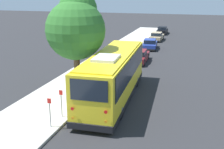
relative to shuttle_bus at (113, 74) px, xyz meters
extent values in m
plane|color=#28282B|center=(0.21, -0.27, -1.88)|extent=(160.00, 160.00, 0.00)
cube|color=beige|center=(0.21, 3.87, -1.81)|extent=(80.00, 4.37, 0.15)
cube|color=#AAA69D|center=(0.21, 1.61, -1.81)|extent=(80.00, 0.14, 0.15)
cube|color=yellow|center=(0.01, 0.00, -0.12)|extent=(10.82, 3.07, 2.96)
cube|color=black|center=(0.01, 0.00, -1.46)|extent=(10.88, 3.12, 0.28)
cube|color=black|center=(0.01, 0.00, 0.53)|extent=(9.96, 3.11, 1.42)
cube|color=black|center=(5.38, 0.28, 0.53)|extent=(0.15, 2.20, 1.49)
cube|color=black|center=(-5.37, -0.28, 0.64)|extent=(0.14, 2.02, 1.14)
cube|color=black|center=(5.38, 0.28, 1.22)|extent=(0.13, 1.81, 0.22)
cube|color=yellow|center=(0.01, 0.00, 1.40)|extent=(10.16, 2.80, 0.10)
cube|color=silver|center=(-1.90, -0.10, 1.52)|extent=(2.04, 1.52, 0.20)
cube|color=black|center=(5.41, 0.28, -1.42)|extent=(0.23, 2.54, 0.36)
cube|color=black|center=(-5.40, -0.28, -1.42)|extent=(0.23, 2.54, 0.36)
cylinder|color=red|center=(-5.50, 0.62, -0.42)|extent=(0.04, 0.18, 0.18)
cylinder|color=orange|center=(-5.50, 0.62, -0.95)|extent=(0.04, 0.14, 0.14)
cylinder|color=red|center=(-5.40, -1.19, -0.42)|extent=(0.04, 0.18, 0.18)
cylinder|color=orange|center=(-5.40, -1.19, -0.95)|extent=(0.04, 0.14, 0.14)
cube|color=white|center=(5.42, 1.13, -1.25)|extent=(0.06, 0.32, 0.18)
cube|color=white|center=(5.50, -0.55, -1.25)|extent=(0.06, 0.32, 0.18)
cube|color=black|center=(4.95, 1.67, 0.81)|extent=(0.07, 0.10, 0.24)
cylinder|color=black|center=(3.11, 1.27, -1.38)|extent=(1.03, 0.35, 1.02)
cylinder|color=slate|center=(3.11, 1.27, -1.38)|extent=(0.47, 0.34, 0.46)
cylinder|color=black|center=(3.23, -0.93, -1.38)|extent=(1.03, 0.35, 1.02)
cylinder|color=slate|center=(3.23, -0.93, -1.38)|extent=(0.47, 0.34, 0.46)
cylinder|color=black|center=(-3.05, 0.94, -1.38)|extent=(1.03, 0.35, 1.02)
cylinder|color=slate|center=(-3.05, 0.94, -1.38)|extent=(0.47, 0.34, 0.46)
cylinder|color=black|center=(-2.94, -1.26, -1.38)|extent=(1.03, 0.35, 1.02)
cylinder|color=slate|center=(-2.94, -1.26, -1.38)|extent=(0.47, 0.34, 0.46)
cube|color=maroon|center=(11.30, 0.43, -1.40)|extent=(4.58, 1.76, 0.64)
cube|color=black|center=(11.18, 0.43, -0.84)|extent=(2.19, 1.47, 0.48)
cube|color=maroon|center=(11.18, 0.43, -0.60)|extent=(2.10, 1.43, 0.05)
cube|color=black|center=(13.59, 0.51, -1.62)|extent=(0.13, 1.57, 0.20)
cube|color=black|center=(9.01, 0.36, -1.62)|extent=(0.13, 1.57, 0.20)
cylinder|color=black|center=(12.71, 1.21, -1.56)|extent=(0.66, 0.22, 0.66)
cylinder|color=slate|center=(12.71, 1.21, -1.56)|extent=(0.30, 0.23, 0.30)
cylinder|color=black|center=(12.76, -0.25, -1.56)|extent=(0.66, 0.22, 0.66)
cylinder|color=slate|center=(12.76, -0.25, -1.56)|extent=(0.30, 0.23, 0.30)
cylinder|color=black|center=(9.85, 1.12, -1.56)|extent=(0.66, 0.22, 0.66)
cylinder|color=slate|center=(9.85, 1.12, -1.56)|extent=(0.30, 0.23, 0.30)
cylinder|color=black|center=(9.89, -0.34, -1.56)|extent=(0.66, 0.22, 0.66)
cylinder|color=slate|center=(9.89, -0.34, -1.56)|extent=(0.30, 0.23, 0.30)
cube|color=navy|center=(18.84, 0.53, -1.41)|extent=(4.23, 2.05, 0.63)
cube|color=black|center=(18.73, 0.53, -0.86)|extent=(2.06, 1.64, 0.48)
cube|color=navy|center=(18.73, 0.53, -0.62)|extent=(1.98, 1.59, 0.05)
cube|color=black|center=(20.91, 0.71, -1.63)|extent=(0.22, 1.66, 0.20)
cube|color=black|center=(16.77, 0.36, -1.63)|extent=(0.22, 1.66, 0.20)
cylinder|color=black|center=(20.07, 1.42, -1.57)|extent=(0.65, 0.25, 0.64)
cylinder|color=slate|center=(20.07, 1.42, -1.57)|extent=(0.30, 0.24, 0.29)
cylinder|color=black|center=(20.20, -0.14, -1.57)|extent=(0.65, 0.25, 0.64)
cylinder|color=slate|center=(20.20, -0.14, -1.57)|extent=(0.30, 0.24, 0.29)
cylinder|color=black|center=(17.48, 1.21, -1.57)|extent=(0.65, 0.25, 0.64)
cylinder|color=slate|center=(17.48, 1.21, -1.57)|extent=(0.30, 0.24, 0.29)
cylinder|color=black|center=(17.61, -0.35, -1.57)|extent=(0.65, 0.25, 0.64)
cylinder|color=slate|center=(17.61, -0.35, -1.57)|extent=(0.30, 0.24, 0.29)
cube|color=tan|center=(25.73, 0.59, -1.42)|extent=(4.32, 1.81, 0.62)
cube|color=black|center=(25.62, 0.60, -0.87)|extent=(2.06, 1.52, 0.48)
cube|color=tan|center=(25.62, 0.60, -0.63)|extent=(1.98, 1.48, 0.05)
cube|color=black|center=(27.89, 0.54, -1.63)|extent=(0.12, 1.65, 0.20)
cube|color=black|center=(23.57, 0.65, -1.63)|extent=(0.12, 1.65, 0.20)
cylinder|color=black|center=(27.10, 1.33, -1.57)|extent=(0.63, 0.22, 0.62)
cylinder|color=slate|center=(27.10, 1.33, -1.57)|extent=(0.29, 0.23, 0.28)
cylinder|color=black|center=(27.06, -0.21, -1.57)|extent=(0.63, 0.22, 0.62)
cylinder|color=slate|center=(27.06, -0.21, -1.57)|extent=(0.29, 0.23, 0.28)
cylinder|color=black|center=(24.40, 1.40, -1.57)|extent=(0.63, 0.22, 0.62)
cylinder|color=slate|center=(24.40, 1.40, -1.57)|extent=(0.29, 0.23, 0.28)
cylinder|color=black|center=(24.36, -0.14, -1.57)|extent=(0.63, 0.22, 0.62)
cylinder|color=slate|center=(24.36, -0.14, -1.57)|extent=(0.29, 0.23, 0.28)
cube|color=black|center=(33.17, 0.66, -1.42)|extent=(4.27, 1.68, 0.62)
cube|color=black|center=(33.06, 0.66, -0.87)|extent=(2.03, 1.44, 0.48)
cube|color=black|center=(33.06, 0.66, -0.63)|extent=(1.95, 1.40, 0.05)
cube|color=black|center=(35.33, 0.67, -1.63)|extent=(0.09, 1.60, 0.20)
cube|color=black|center=(31.02, 0.65, -1.63)|extent=(0.09, 1.60, 0.20)
cylinder|color=black|center=(34.52, 1.41, -1.57)|extent=(0.63, 0.20, 0.63)
cylinder|color=slate|center=(34.52, 1.41, -1.57)|extent=(0.28, 0.22, 0.28)
cylinder|color=black|center=(34.53, -0.09, -1.57)|extent=(0.63, 0.20, 0.63)
cylinder|color=slate|center=(34.53, -0.09, -1.57)|extent=(0.28, 0.22, 0.28)
cylinder|color=black|center=(31.82, 1.40, -1.57)|extent=(0.63, 0.20, 0.63)
cylinder|color=slate|center=(31.82, 1.40, -1.57)|extent=(0.28, 0.22, 0.28)
cylinder|color=black|center=(31.83, -0.10, -1.57)|extent=(0.63, 0.20, 0.63)
cylinder|color=slate|center=(31.83, -0.10, -1.57)|extent=(0.28, 0.22, 0.28)
cylinder|color=brown|center=(0.41, 2.91, -0.19)|extent=(0.45, 0.45, 3.09)
sphere|color=#2D6B28|center=(0.41, 2.91, 2.84)|extent=(4.23, 4.23, 4.23)
sphere|color=#31732C|center=(0.94, 2.91, 4.21)|extent=(2.75, 2.75, 2.75)
cylinder|color=gray|center=(-5.34, 2.03, -1.04)|extent=(0.06, 0.06, 1.39)
cube|color=red|center=(-5.34, 2.03, -0.20)|extent=(0.02, 0.22, 0.28)
cylinder|color=gray|center=(-3.96, 2.03, -1.04)|extent=(0.06, 0.06, 1.38)
cube|color=red|center=(-3.96, 2.03, -0.21)|extent=(0.02, 0.22, 0.28)
cylinder|color=red|center=(7.43, 2.15, -1.41)|extent=(0.22, 0.22, 0.65)
sphere|color=red|center=(7.43, 2.15, -1.02)|extent=(0.20, 0.20, 0.20)
camera|label=1|loc=(-17.82, -5.27, 5.45)|focal=45.00mm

